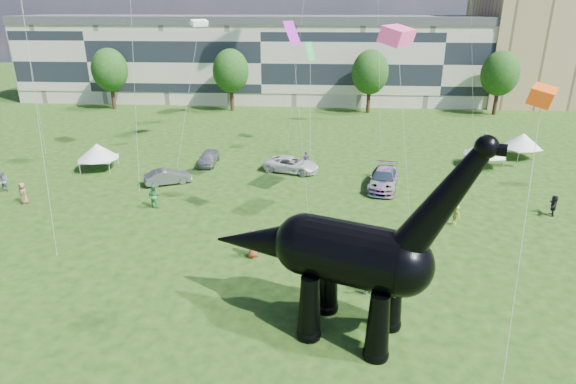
{
  "coord_description": "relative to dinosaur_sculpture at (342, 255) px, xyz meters",
  "views": [
    {
      "loc": [
        1.17,
        -17.3,
        15.01
      ],
      "look_at": [
        -0.58,
        8.0,
        5.0
      ],
      "focal_mm": 30.0,
      "sensor_mm": 36.0,
      "label": 1
    }
  ],
  "objects": [
    {
      "name": "ground",
      "position": [
        -2.3,
        -2.47,
        -4.1
      ],
      "size": [
        220.0,
        220.0,
        0.0
      ],
      "primitive_type": "plane",
      "color": "#16330C",
      "rests_on": "ground"
    },
    {
      "name": "terrace_row",
      "position": [
        -10.3,
        59.53,
        1.9
      ],
      "size": [
        78.0,
        11.0,
        12.0
      ],
      "primitive_type": "cube",
      "color": "beige",
      "rests_on": "ground"
    },
    {
      "name": "apartment_block",
      "position": [
        37.7,
        62.53,
        6.9
      ],
      "size": [
        28.0,
        18.0,
        22.0
      ],
      "primitive_type": "cube",
      "color": "tan",
      "rests_on": "ground"
    },
    {
      "name": "tree_far_left",
      "position": [
        -32.3,
        50.53,
        2.19
      ],
      "size": [
        5.2,
        5.2,
        9.44
      ],
      "color": "#382314",
      "rests_on": "ground"
    },
    {
      "name": "tree_mid_left",
      "position": [
        -14.3,
        50.53,
        2.19
      ],
      "size": [
        5.2,
        5.2,
        9.44
      ],
      "color": "#382314",
      "rests_on": "ground"
    },
    {
      "name": "tree_mid_right",
      "position": [
        5.7,
        50.53,
        2.19
      ],
      "size": [
        5.2,
        5.2,
        9.44
      ],
      "color": "#382314",
      "rests_on": "ground"
    },
    {
      "name": "tree_far_right",
      "position": [
        23.7,
        50.53,
        2.19
      ],
      "size": [
        5.2,
        5.2,
        9.44
      ],
      "color": "#382314",
      "rests_on": "ground"
    },
    {
      "name": "dinosaur_sculpture",
      "position": [
        0.0,
        0.0,
        0.0
      ],
      "size": [
        13.01,
        6.65,
        10.86
      ],
      "rotation": [
        0.0,
        0.0,
        -0.37
      ],
      "color": "black",
      "rests_on": "ground"
    },
    {
      "name": "car_silver",
      "position": [
        -12.14,
        25.11,
        -3.4
      ],
      "size": [
        1.66,
        4.1,
        1.4
      ],
      "primitive_type": "imported",
      "rotation": [
        0.0,
        0.0,
        0.0
      ],
      "color": "#A9A9AD",
      "rests_on": "ground"
    },
    {
      "name": "car_grey",
      "position": [
        -14.49,
        19.4,
        -3.43
      ],
      "size": [
        4.27,
        3.07,
        1.34
      ],
      "primitive_type": "imported",
      "rotation": [
        0.0,
        0.0,
        2.03
      ],
      "color": "slate",
      "rests_on": "ground"
    },
    {
      "name": "car_white",
      "position": [
        -3.8,
        23.46,
        -3.38
      ],
      "size": [
        5.67,
        3.79,
        1.44
      ],
      "primitive_type": "imported",
      "rotation": [
        0.0,
        0.0,
        1.28
      ],
      "color": "silver",
      "rests_on": "ground"
    },
    {
      "name": "car_dark",
      "position": [
        4.41,
        19.66,
        -3.27
      ],
      "size": [
        3.45,
        6.05,
        1.65
      ],
      "primitive_type": "imported",
      "rotation": [
        0.0,
        0.0,
        -0.21
      ],
      "color": "#595960",
      "rests_on": "ground"
    },
    {
      "name": "gazebo_near",
      "position": [
        14.92,
        26.39,
        -2.19
      ],
      "size": [
        4.03,
        4.03,
        2.73
      ],
      "rotation": [
        0.0,
        0.0,
        -0.03
      ],
      "color": "white",
      "rests_on": "ground"
    },
    {
      "name": "gazebo_far",
      "position": [
        19.59,
        29.54,
        -2.27
      ],
      "size": [
        4.71,
        4.71,
        2.6
      ],
      "rotation": [
        0.0,
        0.0,
        0.32
      ],
      "color": "white",
      "rests_on": "ground"
    },
    {
      "name": "gazebo_left",
      "position": [
        -22.26,
        22.82,
        -2.28
      ],
      "size": [
        4.09,
        4.09,
        2.59
      ],
      "rotation": [
        0.0,
        0.0,
        0.1
      ],
      "color": "silver",
      "rests_on": "ground"
    },
    {
      "name": "visitors",
      "position": [
        -3.58,
        10.7,
        -3.22
      ],
      "size": [
        45.51,
        45.25,
        1.89
      ],
      "color": "#936A49",
      "rests_on": "ground"
    }
  ]
}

